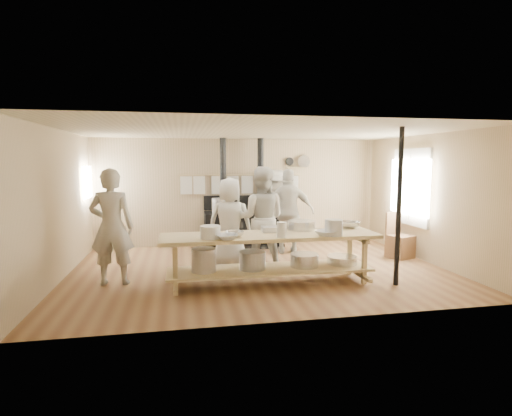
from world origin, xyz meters
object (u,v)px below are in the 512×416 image
Objects in this scene: chair at (399,244)px; roasting_pan at (273,229)px; cook_far_left at (112,227)px; stove at (242,225)px; cook_center at (230,223)px; cook_left at (261,218)px; cook_right at (289,211)px; cook_by_window at (276,209)px; prep_table at (269,254)px.

chair reaches higher than roasting_pan.
stove is at bearing -131.03° from cook_far_left.
cook_far_left is at bearing 31.05° from cook_center.
cook_center is (-0.51, -1.82, 0.35)m from stove.
chair is at bearing -167.36° from cook_far_left.
cook_left is 2.02× the size of chair.
stove is at bearing -94.05° from cook_center.
stove is 1.33m from cook_right.
cook_left is 1.03× the size of cook_right.
cook_right is 0.70m from cook_by_window.
prep_table is 1.85× the size of cook_far_left.
cook_right is (0.87, 1.17, -0.03)m from cook_left.
cook_center is at bearing 47.98° from cook_right.
roasting_pan is at bearing 81.44° from cook_right.
cook_by_window is 2.72m from roasting_pan.
cook_center is 1.73m from cook_right.
cook_far_left reaches higher than cook_right.
roasting_pan is (-3.04, -1.09, 0.61)m from chair.
cook_right is at bearing -52.33° from cook_by_window.
cook_right is at bearing 66.78° from prep_table.
cook_center is 0.92× the size of cook_right.
cook_right is 4.83× the size of roasting_pan.
cook_by_window is at bearing 126.46° from chair.
stove is 0.92m from cook_by_window.
cook_far_left reaches higher than prep_table.
stove is 2.08m from cook_left.
prep_table is at bearing 80.96° from cook_right.
prep_table is 1.91× the size of cook_right.
cook_by_window is 2.87m from chair.
roasting_pan is at bearing -87.70° from stove.
cook_by_window is (0.75, 1.86, -0.05)m from cook_left.
cook_far_left is at bearing 174.61° from roasting_pan.
cook_left is (0.05, -2.03, 0.46)m from stove.
stove is 1.93m from cook_center.
chair is (3.15, 1.32, -0.23)m from prep_table.
cook_left is 1.12× the size of cook_center.
chair is (3.10, 0.33, -0.69)m from cook_left.
cook_by_window is at bearing -140.60° from cook_far_left.
cook_left is 1.46m from cook_right.
cook_center is (2.06, 0.72, -0.10)m from cook_far_left.
chair is at bearing 173.42° from cook_right.
cook_right is at bearing 67.26° from roasting_pan.
cook_left is at bearing -88.46° from stove.
cook_far_left is 5.82m from chair.
chair is at bearing -156.82° from cook_left.
roasting_pan is at bearing -76.73° from cook_by_window.
cook_by_window is (1.32, 1.65, 0.06)m from cook_center.
stove is at bearing -71.29° from cook_left.
prep_table is 2.06× the size of cook_center.
cook_center is 2.12m from cook_by_window.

